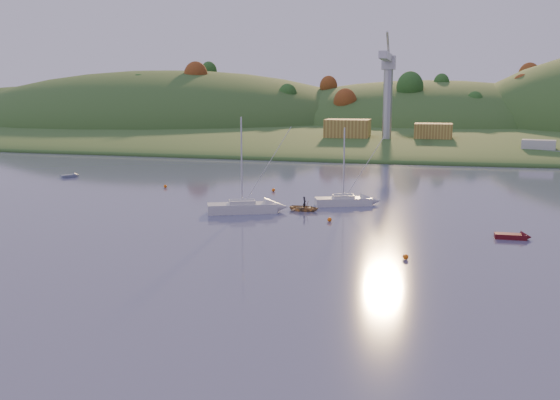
% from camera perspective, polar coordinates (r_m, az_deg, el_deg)
% --- Properties ---
extents(ground, '(500.00, 500.00, 0.00)m').
position_cam_1_polar(ground, '(39.43, -6.95, -11.86)').
color(ground, '#3A405F').
rests_on(ground, ground).
extents(far_shore, '(620.00, 220.00, 1.50)m').
position_cam_1_polar(far_shore, '(264.85, 11.05, 6.74)').
color(far_shore, '#29461C').
rests_on(far_shore, ground).
extents(shore_slope, '(640.00, 150.00, 7.00)m').
position_cam_1_polar(shore_slope, '(200.09, 10.08, 5.74)').
color(shore_slope, '#29461C').
rests_on(shore_slope, ground).
extents(hill_left_far, '(120.00, 100.00, 32.00)m').
position_cam_1_polar(hill_left_far, '(303.78, -21.08, 6.67)').
color(hill_left_far, '#29461C').
rests_on(hill_left_far, ground).
extents(hill_left, '(170.00, 140.00, 44.00)m').
position_cam_1_polar(hill_left, '(256.28, -9.99, 6.67)').
color(hill_left, '#29461C').
rests_on(hill_left, ground).
extents(hill_center, '(140.00, 120.00, 36.00)m').
position_cam_1_polar(hill_center, '(244.58, 13.16, 6.40)').
color(hill_center, '#29461C').
rests_on(hill_center, ground).
extents(hillside_trees, '(280.00, 50.00, 32.00)m').
position_cam_1_polar(hillside_trees, '(220.00, 10.44, 6.11)').
color(hillside_trees, '#274E1C').
rests_on(hillside_trees, ground).
extents(wharf, '(42.00, 16.00, 2.40)m').
position_cam_1_polar(wharf, '(156.91, 10.84, 4.99)').
color(wharf, slate).
rests_on(wharf, ground).
extents(shed_west, '(11.00, 8.00, 4.80)m').
position_cam_1_polar(shed_west, '(158.85, 6.19, 6.48)').
color(shed_west, olive).
rests_on(shed_west, wharf).
extents(shed_east, '(9.00, 7.00, 4.00)m').
position_cam_1_polar(shed_east, '(158.45, 13.83, 6.09)').
color(shed_east, olive).
rests_on(shed_east, wharf).
extents(dock_crane, '(3.20, 28.00, 20.30)m').
position_cam_1_polar(dock_crane, '(152.94, 9.83, 10.89)').
color(dock_crane, '#B7B7BC').
rests_on(dock_crane, wharf).
extents(sailboat_near, '(8.60, 5.44, 11.49)m').
position_cam_1_polar(sailboat_near, '(75.15, -3.49, -0.61)').
color(sailboat_near, silver).
rests_on(sailboat_near, ground).
extents(sailboat_far, '(7.49, 4.39, 9.96)m').
position_cam_1_polar(sailboat_far, '(80.23, 5.81, -0.02)').
color(sailboat_far, silver).
rests_on(sailboat_far, ground).
extents(canoe, '(4.02, 3.15, 0.76)m').
position_cam_1_polar(canoe, '(76.37, 2.25, -0.71)').
color(canoe, '#A3865A').
rests_on(canoe, ground).
extents(paddler, '(0.44, 0.60, 1.50)m').
position_cam_1_polar(paddler, '(76.30, 2.25, -0.43)').
color(paddler, black).
rests_on(paddler, ground).
extents(red_tender, '(3.55, 1.28, 1.20)m').
position_cam_1_polar(red_tender, '(66.38, 20.89, -3.14)').
color(red_tender, '#520B11').
rests_on(red_tender, ground).
extents(grey_dinghy, '(2.80, 3.02, 1.13)m').
position_cam_1_polar(grey_dinghy, '(111.27, -18.43, 2.12)').
color(grey_dinghy, slate).
rests_on(grey_dinghy, ground).
extents(work_vessel, '(16.54, 8.62, 4.05)m').
position_cam_1_polar(work_vessel, '(144.38, 22.53, 4.07)').
color(work_vessel, slate).
rests_on(work_vessel, ground).
extents(buoy_0, '(0.50, 0.50, 0.50)m').
position_cam_1_polar(buoy_0, '(55.78, 11.41, -5.11)').
color(buoy_0, orange).
rests_on(buoy_0, ground).
extents(buoy_1, '(0.50, 0.50, 0.50)m').
position_cam_1_polar(buoy_1, '(70.26, 4.55, -1.79)').
color(buoy_1, orange).
rests_on(buoy_1, ground).
extents(buoy_2, '(0.50, 0.50, 0.50)m').
position_cam_1_polar(buoy_2, '(95.62, -10.44, 1.25)').
color(buoy_2, orange).
rests_on(buoy_2, ground).
extents(buoy_3, '(0.50, 0.50, 0.50)m').
position_cam_1_polar(buoy_3, '(90.53, -0.61, 0.92)').
color(buoy_3, orange).
rests_on(buoy_3, ground).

